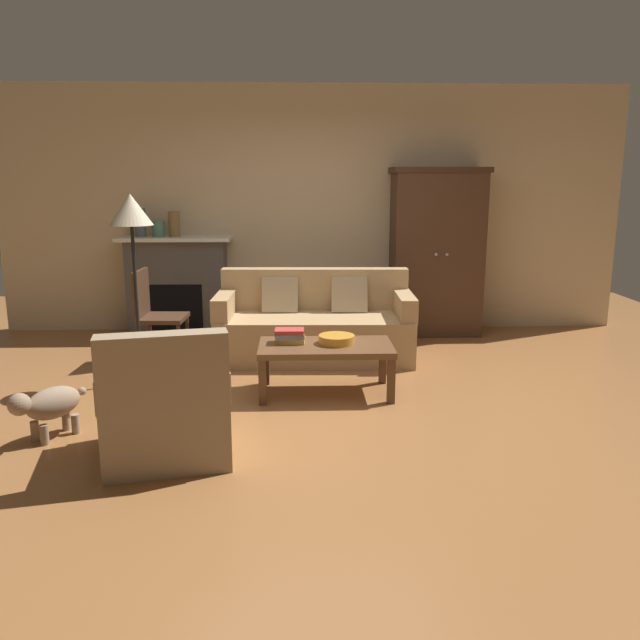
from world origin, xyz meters
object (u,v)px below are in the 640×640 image
mantel_vase_bronze (174,224)px  side_chair_wooden (153,310)px  floor_lamp (131,221)px  fireplace (178,285)px  dog (49,405)px  couch (315,326)px  fruit_bowl (337,339)px  armchair_near_left (166,411)px  mantel_vase_slate (140,222)px  mantel_vase_jade (158,229)px  book_stack (290,336)px  armoire (436,252)px  coffee_table (326,351)px

mantel_vase_bronze → side_chair_wooden: (-0.03, -1.13, -0.75)m
mantel_vase_bronze → floor_lamp: (-0.01, -1.83, 0.15)m
fireplace → dog: size_ratio=2.58×
couch → fruit_bowl: size_ratio=6.49×
armchair_near_left → floor_lamp: (-0.54, 1.57, 1.10)m
fireplace → mantel_vase_slate: bearing=-177.3°
mantel_vase_jade → book_stack: bearing=-54.8°
side_chair_wooden → dog: bearing=-98.8°
fruit_bowl → mantel_vase_jade: mantel_vase_jade is taller
fruit_bowl → mantel_vase_bronze: mantel_vase_bronze is taller
armoire → coffee_table: bearing=-122.5°
armoire → mantel_vase_bronze: (-2.95, 0.06, 0.32)m
couch → coffee_table: couch is taller
book_stack → side_chair_wooden: side_chair_wooden is taller
coffee_table → mantel_vase_slate: 3.08m
mantel_vase_slate → floor_lamp: (0.37, -1.83, 0.13)m
fruit_bowl → mantel_vase_bronze: (-1.69, 2.14, 0.80)m
armchair_near_left → dog: size_ratio=1.86×
mantel_vase_jade → floor_lamp: (0.17, -1.83, 0.20)m
armchair_near_left → floor_lamp: size_ratio=0.56×
armoire → coffee_table: size_ratio=1.71×
couch → armchair_near_left: bearing=-113.3°
fruit_bowl → armchair_near_left: armchair_near_left is taller
mantel_vase_bronze → dog: bearing=-96.1°
fireplace → fruit_bowl: size_ratio=4.21×
fruit_bowl → floor_lamp: size_ratio=0.18×
coffee_table → side_chair_wooden: bearing=147.4°
fireplace → floor_lamp: (-0.01, -1.85, 0.84)m
armchair_near_left → side_chair_wooden: (-0.56, 2.27, 0.20)m
book_stack → mantel_vase_jade: mantel_vase_jade is taller
couch → mantel_vase_jade: (-1.72, 1.06, 0.89)m
mantel_vase_bronze → floor_lamp: bearing=-90.3°
floor_lamp → dog: floor_lamp is taller
fireplace → mantel_vase_jade: mantel_vase_jade is taller
couch → mantel_vase_jade: 2.21m
coffee_table → book_stack: (-0.30, 0.07, 0.11)m
mantel_vase_bronze → armchair_near_left: size_ratio=0.31×
mantel_vase_bronze → floor_lamp: size_ratio=0.17×
mantel_vase_slate → floor_lamp: bearing=-78.5°
fireplace → armoire: bearing=-1.5°
couch → dog: bearing=-132.9°
side_chair_wooden → book_stack: bearing=-36.1°
armoire → mantel_vase_slate: (-3.33, 0.06, 0.34)m
side_chair_wooden → floor_lamp: size_ratio=0.55×
armoire → dog: 4.51m
fruit_bowl → floor_lamp: (-1.70, 0.31, 0.96)m
armoire → mantel_vase_bronze: size_ratio=6.76×
armchair_near_left → fireplace: bearing=98.8°
mantel_vase_jade → fruit_bowl: bearing=-48.8°
mantel_vase_bronze → fireplace: bearing=90.0°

